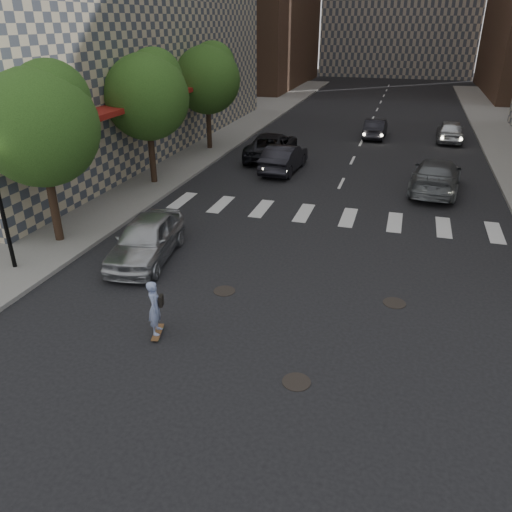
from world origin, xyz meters
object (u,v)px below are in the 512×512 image
at_px(tree_c, 208,77).
at_px(silver_sedan, 146,239).
at_px(traffic_car_d, 450,131).
at_px(traffic_car_c, 272,146).
at_px(traffic_car_a, 284,158).
at_px(skateboarder, 155,308).
at_px(traffic_car_e, 375,128).
at_px(tree_b, 149,93).
at_px(tree_a, 42,122).
at_px(traffic_car_b, 436,176).

distance_m(tree_c, silver_sedan, 17.36).
distance_m(tree_c, traffic_car_d, 17.47).
relative_size(tree_c, traffic_car_d, 1.49).
bearing_deg(traffic_car_c, traffic_car_a, 114.39).
distance_m(traffic_car_c, traffic_car_d, 13.76).
height_order(skateboarder, silver_sedan, skateboarder).
bearing_deg(traffic_car_e, silver_sedan, 76.28).
relative_size(skateboarder, traffic_car_d, 0.38).
height_order(tree_b, skateboarder, tree_b).
bearing_deg(traffic_car_d, traffic_car_a, 50.56).
relative_size(silver_sedan, traffic_car_d, 1.04).
relative_size(traffic_car_a, traffic_car_e, 1.13).
distance_m(tree_b, traffic_car_e, 18.51).
xyz_separation_m(traffic_car_a, traffic_car_e, (4.30, 10.64, -0.09)).
height_order(silver_sedan, traffic_car_e, silver_sedan).
xyz_separation_m(tree_a, tree_c, (0.00, 16.00, 0.00)).
height_order(traffic_car_a, traffic_car_e, traffic_car_a).
xyz_separation_m(traffic_car_a, traffic_car_c, (-1.43, 2.60, 0.03)).
relative_size(silver_sedan, traffic_car_b, 0.82).
distance_m(tree_b, silver_sedan, 10.11).
distance_m(traffic_car_d, traffic_car_e, 5.21).
relative_size(tree_a, traffic_car_a, 1.41).
distance_m(skateboarder, traffic_car_e, 27.92).
relative_size(tree_a, tree_b, 1.00).
distance_m(tree_b, traffic_car_d, 22.02).
height_order(traffic_car_a, traffic_car_c, traffic_car_c).
height_order(tree_c, skateboarder, tree_c).
xyz_separation_m(silver_sedan, traffic_car_b, (10.20, 11.32, 0.03)).
height_order(skateboarder, traffic_car_d, skateboarder).
distance_m(tree_a, traffic_car_c, 16.00).
distance_m(tree_a, traffic_car_e, 25.39).
bearing_deg(traffic_car_b, skateboarder, 70.01).
xyz_separation_m(tree_c, traffic_car_c, (4.50, -1.14, -3.85)).
xyz_separation_m(silver_sedan, traffic_car_e, (6.28, 23.36, -0.10)).
distance_m(traffic_car_a, traffic_car_e, 11.47).
bearing_deg(tree_b, silver_sedan, -64.95).
distance_m(silver_sedan, traffic_car_a, 12.88).
bearing_deg(traffic_car_c, tree_a, 68.65).
height_order(tree_b, traffic_car_a, tree_b).
xyz_separation_m(tree_b, traffic_car_d, (15.43, 15.22, -3.89)).
relative_size(tree_b, traffic_car_b, 1.18).
xyz_separation_m(tree_a, traffic_car_b, (14.16, 10.86, -3.83)).
relative_size(tree_a, tree_c, 1.00).
relative_size(tree_c, skateboarder, 3.95).
xyz_separation_m(silver_sedan, traffic_car_a, (1.98, 12.73, -0.01)).
xyz_separation_m(tree_c, traffic_car_a, (5.94, -3.74, -3.87)).
distance_m(traffic_car_c, traffic_car_e, 9.87).
relative_size(tree_b, traffic_car_e, 1.59).
height_order(tree_b, traffic_car_d, tree_b).
height_order(tree_a, traffic_car_e, tree_a).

